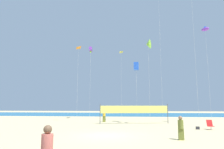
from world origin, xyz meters
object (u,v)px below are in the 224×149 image
(kite_violet_tube, at_px, (91,50))
(kite_blue_box, at_px, (136,66))
(kite_yellow_diamond, at_px, (121,53))
(kite_orange_diamond, at_px, (78,48))
(beach_handbag, at_px, (198,128))
(kite_lime_delta, at_px, (148,44))
(beachgoer_olive_shirt, at_px, (181,127))
(beachgoer_mustard_shirt, at_px, (104,115))
(kite_violet_inflatable, at_px, (205,29))
(volleyball_net, at_px, (134,110))
(folding_beach_chair, at_px, (210,124))

(kite_violet_tube, distance_m, kite_blue_box, 10.05)
(kite_yellow_diamond, height_order, kite_orange_diamond, kite_yellow_diamond)
(beach_handbag, relative_size, kite_blue_box, 0.04)
(kite_blue_box, distance_m, kite_lime_delta, 3.46)
(beachgoer_olive_shirt, distance_m, kite_orange_diamond, 19.47)
(kite_yellow_diamond, relative_size, kite_blue_box, 1.48)
(beachgoer_mustard_shirt, height_order, kite_violet_tube, kite_violet_tube)
(beachgoer_mustard_shirt, bearing_deg, kite_orange_diamond, 67.38)
(beachgoer_mustard_shirt, xyz_separation_m, kite_blue_box, (4.41, -0.97, 6.47))
(beach_handbag, xyz_separation_m, kite_violet_inflatable, (3.29, 5.63, 11.69))
(kite_yellow_diamond, xyz_separation_m, kite_lime_delta, (3.98, -9.98, -1.60))
(beach_handbag, height_order, kite_violet_tube, kite_violet_tube)
(kite_lime_delta, bearing_deg, volleyball_net, 154.81)
(kite_yellow_diamond, distance_m, kite_blue_box, 9.17)
(beachgoer_mustard_shirt, relative_size, kite_orange_diamond, 0.16)
(kite_blue_box, bearing_deg, kite_yellow_diamond, 107.53)
(kite_orange_diamond, bearing_deg, beach_handbag, -26.95)
(volleyball_net, distance_m, beach_handbag, 7.97)
(folding_beach_chair, distance_m, kite_yellow_diamond, 20.16)
(beachgoer_olive_shirt, xyz_separation_m, kite_orange_diamond, (-10.80, 13.17, 9.45))
(beachgoer_mustard_shirt, relative_size, kite_blue_box, 0.21)
(kite_orange_diamond, xyz_separation_m, kite_blue_box, (8.12, -0.57, -2.92))
(kite_orange_diamond, height_order, kite_violet_inflatable, kite_violet_inflatable)
(volleyball_net, distance_m, kite_orange_diamond, 11.77)
(kite_orange_diamond, bearing_deg, kite_yellow_diamond, 52.45)
(kite_orange_diamond, distance_m, kite_blue_box, 8.65)
(beachgoer_olive_shirt, xyz_separation_m, folding_beach_chair, (3.99, 6.18, -0.37))
(volleyball_net, relative_size, kite_violet_inflatable, 0.68)
(kite_orange_diamond, bearing_deg, kite_lime_delta, -15.44)
(beach_handbag, bearing_deg, kite_violet_tube, 137.38)
(beachgoer_olive_shirt, relative_size, volleyball_net, 0.19)
(folding_beach_chair, height_order, kite_lime_delta, kite_lime_delta)
(beachgoer_olive_shirt, bearing_deg, kite_blue_box, -33.22)
(beachgoer_mustard_shirt, bearing_deg, kite_yellow_diamond, -44.24)
(beachgoer_mustard_shirt, height_order, kite_blue_box, kite_blue_box)
(folding_beach_chair, bearing_deg, volleyball_net, 115.58)
(kite_yellow_diamond, height_order, kite_blue_box, kite_yellow_diamond)
(kite_violet_tube, bearing_deg, kite_violet_inflatable, -21.15)
(beachgoer_olive_shirt, distance_m, kite_yellow_diamond, 23.58)
(folding_beach_chair, bearing_deg, kite_lime_delta, 112.21)
(beach_handbag, relative_size, kite_violet_tube, 0.03)
(kite_yellow_diamond, bearing_deg, kite_lime_delta, -68.26)
(kite_orange_diamond, bearing_deg, kite_violet_tube, 81.62)
(beach_handbag, relative_size, kite_yellow_diamond, 0.03)
(volleyball_net, height_order, kite_violet_inflatable, kite_violet_inflatable)
(volleyball_net, distance_m, kite_violet_inflatable, 13.72)
(volleyball_net, xyz_separation_m, kite_violet_inflatable, (9.18, 0.47, 10.18))
(beachgoer_mustard_shirt, bearing_deg, beach_handbag, -155.18)
(kite_blue_box, bearing_deg, kite_violet_tube, 143.22)
(kite_yellow_diamond, height_order, kite_violet_inflatable, kite_violet_inflatable)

